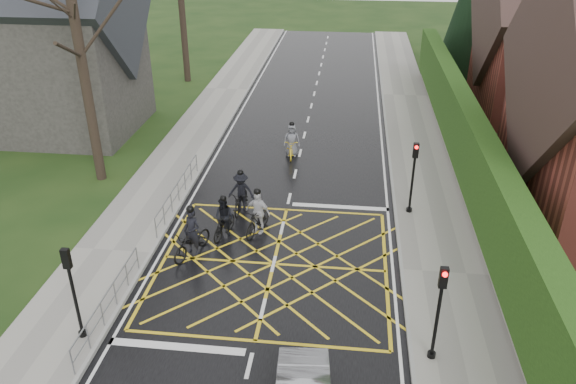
% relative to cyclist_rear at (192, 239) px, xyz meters
% --- Properties ---
extents(ground, '(120.00, 120.00, 0.00)m').
position_rel_cyclist_rear_xyz_m(ground, '(3.04, -0.30, -0.65)').
color(ground, black).
rests_on(ground, ground).
extents(road, '(9.00, 80.00, 0.01)m').
position_rel_cyclist_rear_xyz_m(road, '(3.04, -0.30, -0.65)').
color(road, black).
rests_on(road, ground).
extents(sidewalk_right, '(3.00, 80.00, 0.15)m').
position_rel_cyclist_rear_xyz_m(sidewalk_right, '(9.04, -0.30, -0.58)').
color(sidewalk_right, gray).
rests_on(sidewalk_right, ground).
extents(sidewalk_left, '(3.00, 80.00, 0.15)m').
position_rel_cyclist_rear_xyz_m(sidewalk_left, '(-2.96, -0.30, -0.58)').
color(sidewalk_left, gray).
rests_on(sidewalk_left, ground).
extents(stone_wall, '(0.50, 38.00, 0.70)m').
position_rel_cyclist_rear_xyz_m(stone_wall, '(10.79, 5.70, -0.30)').
color(stone_wall, slate).
rests_on(stone_wall, ground).
extents(hedge, '(0.90, 38.00, 2.80)m').
position_rel_cyclist_rear_xyz_m(hedge, '(10.79, 5.70, 1.45)').
color(hedge, '#16330E').
rests_on(hedge, stone_wall).
extents(house_far, '(9.80, 8.80, 10.30)m').
position_rel_cyclist_rear_xyz_m(house_far, '(17.79, 17.70, 3.71)').
color(house_far, maroon).
rests_on(house_far, ground).
extents(conifer, '(4.60, 4.60, 10.00)m').
position_rel_cyclist_rear_xyz_m(conifer, '(13.79, 25.70, 4.34)').
color(conifer, black).
rests_on(conifer, ground).
extents(church, '(8.80, 7.80, 11.00)m').
position_rel_cyclist_rear_xyz_m(church, '(-10.50, 11.70, 4.27)').
color(church, '#2D2B28').
rests_on(church, ground).
extents(tree_near, '(9.24, 9.24, 11.44)m').
position_rel_cyclist_rear_xyz_m(tree_near, '(-5.96, 5.70, 7.26)').
color(tree_near, black).
rests_on(tree_near, ground).
extents(railing_south, '(0.05, 5.04, 1.03)m').
position_rel_cyclist_rear_xyz_m(railing_south, '(-1.61, -3.80, 0.13)').
color(railing_south, slate).
rests_on(railing_south, ground).
extents(railing_north, '(0.05, 6.04, 1.03)m').
position_rel_cyclist_rear_xyz_m(railing_north, '(-1.61, 3.70, 0.13)').
color(railing_north, slate).
rests_on(railing_north, ground).
extents(traffic_light_ne, '(0.24, 0.31, 3.21)m').
position_rel_cyclist_rear_xyz_m(traffic_light_ne, '(8.14, 3.90, 1.01)').
color(traffic_light_ne, black).
rests_on(traffic_light_ne, ground).
extents(traffic_light_se, '(0.24, 0.31, 3.21)m').
position_rel_cyclist_rear_xyz_m(traffic_light_se, '(8.14, -4.50, 1.01)').
color(traffic_light_se, black).
rests_on(traffic_light_se, ground).
extents(traffic_light_sw, '(0.24, 0.31, 3.21)m').
position_rel_cyclist_rear_xyz_m(traffic_light_sw, '(-2.06, -4.79, 1.01)').
color(traffic_light_sw, black).
rests_on(traffic_light_sw, ground).
extents(cyclist_rear, '(1.46, 2.19, 2.01)m').
position_rel_cyclist_rear_xyz_m(cyclist_rear, '(0.00, 0.00, 0.00)').
color(cyclist_rear, black).
rests_on(cyclist_rear, ground).
extents(cyclist_back, '(0.93, 1.81, 1.75)m').
position_rel_cyclist_rear_xyz_m(cyclist_back, '(0.89, 1.40, 0.00)').
color(cyclist_back, black).
rests_on(cyclist_back, ground).
extents(cyclist_mid, '(1.13, 1.93, 1.84)m').
position_rel_cyclist_rear_xyz_m(cyclist_mid, '(1.15, 3.50, 0.02)').
color(cyclist_mid, black).
rests_on(cyclist_mid, ground).
extents(cyclist_front, '(1.12, 1.99, 1.92)m').
position_rel_cyclist_rear_xyz_m(cyclist_front, '(2.14, 1.77, 0.06)').
color(cyclist_front, black).
rests_on(cyclist_front, ground).
extents(cyclist_lead, '(0.86, 1.93, 1.83)m').
position_rel_cyclist_rear_xyz_m(cyclist_lead, '(2.64, 9.31, -0.02)').
color(cyclist_lead, yellow).
rests_on(cyclist_lead, ground).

